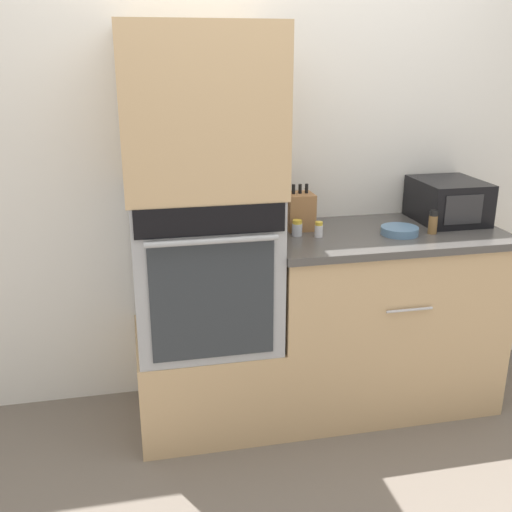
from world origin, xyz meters
name	(u,v)px	position (x,y,z in m)	size (l,w,h in m)	color
ground_plane	(286,443)	(0.00, 0.00, 0.00)	(12.00, 12.00, 0.00)	#6B6056
wall_back	(258,152)	(0.00, 0.63, 1.25)	(8.00, 0.05, 2.50)	silver
oven_cabinet_base	(207,376)	(-0.33, 0.30, 0.22)	(0.65, 0.60, 0.44)	tan
wall_oven	(203,266)	(-0.33, 0.30, 0.80)	(0.63, 0.64, 0.70)	#9EA0A5
oven_cabinet_upper	(199,110)	(-0.33, 0.30, 1.49)	(0.65, 0.60, 0.69)	tan
counter_unit	(379,317)	(0.56, 0.30, 0.45)	(1.13, 0.63, 0.91)	tan
microwave	(448,201)	(0.93, 0.41, 1.01)	(0.31, 0.37, 0.21)	black
knife_block	(300,211)	(0.16, 0.42, 0.99)	(0.13, 0.14, 0.22)	olive
bowl	(400,231)	(0.59, 0.23, 0.92)	(0.18, 0.18, 0.04)	#517599
condiment_jar_near	(319,230)	(0.21, 0.27, 0.94)	(0.04, 0.04, 0.07)	silver
condiment_jar_mid	(297,228)	(0.12, 0.31, 0.94)	(0.05, 0.05, 0.07)	silver
condiment_jar_far	(433,222)	(0.75, 0.21, 0.96)	(0.04, 0.04, 0.11)	brown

